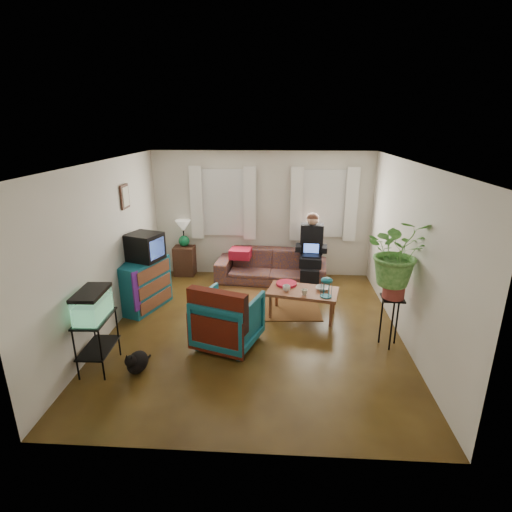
# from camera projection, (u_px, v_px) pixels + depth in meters

# --- Properties ---
(floor) EXTENTS (4.50, 5.00, 0.01)m
(floor) POSITION_uv_depth(u_px,v_px,m) (254.00, 329.00, 6.34)
(floor) COLOR #4F2B14
(floor) RESTS_ON ground
(ceiling) EXTENTS (4.50, 5.00, 0.01)m
(ceiling) POSITION_uv_depth(u_px,v_px,m) (254.00, 162.00, 5.51)
(ceiling) COLOR white
(ceiling) RESTS_ON wall_back
(wall_back) EXTENTS (4.50, 0.01, 2.60)m
(wall_back) POSITION_uv_depth(u_px,v_px,m) (262.00, 215.00, 8.29)
(wall_back) COLOR silver
(wall_back) RESTS_ON floor
(wall_front) EXTENTS (4.50, 0.01, 2.60)m
(wall_front) POSITION_uv_depth(u_px,v_px,m) (236.00, 338.00, 3.56)
(wall_front) COLOR silver
(wall_front) RESTS_ON floor
(wall_left) EXTENTS (0.01, 5.00, 2.60)m
(wall_left) POSITION_uv_depth(u_px,v_px,m) (107.00, 249.00, 6.06)
(wall_left) COLOR silver
(wall_left) RESTS_ON floor
(wall_right) EXTENTS (0.01, 5.00, 2.60)m
(wall_right) POSITION_uv_depth(u_px,v_px,m) (409.00, 255.00, 5.80)
(wall_right) COLOR silver
(wall_right) RESTS_ON floor
(window_left) EXTENTS (1.08, 0.04, 1.38)m
(window_left) POSITION_uv_depth(u_px,v_px,m) (224.00, 203.00, 8.24)
(window_left) COLOR white
(window_left) RESTS_ON wall_back
(window_right) EXTENTS (1.08, 0.04, 1.38)m
(window_right) POSITION_uv_depth(u_px,v_px,m) (323.00, 204.00, 8.12)
(window_right) COLOR white
(window_right) RESTS_ON wall_back
(curtains_left) EXTENTS (1.36, 0.06, 1.50)m
(curtains_left) POSITION_uv_depth(u_px,v_px,m) (223.00, 203.00, 8.16)
(curtains_left) COLOR white
(curtains_left) RESTS_ON wall_back
(curtains_right) EXTENTS (1.36, 0.06, 1.50)m
(curtains_right) POSITION_uv_depth(u_px,v_px,m) (324.00, 205.00, 8.04)
(curtains_right) COLOR white
(curtains_right) RESTS_ON wall_back
(picture_frame) EXTENTS (0.04, 0.32, 0.40)m
(picture_frame) POSITION_uv_depth(u_px,v_px,m) (125.00, 197.00, 6.65)
(picture_frame) COLOR #3D2616
(picture_frame) RESTS_ON wall_left
(area_rug) EXTENTS (2.09, 1.72, 0.01)m
(area_rug) POSITION_uv_depth(u_px,v_px,m) (262.00, 301.00, 7.34)
(area_rug) COLOR maroon
(area_rug) RESTS_ON floor
(sofa) EXTENTS (2.29, 1.09, 0.86)m
(sofa) POSITION_uv_depth(u_px,v_px,m) (271.00, 262.00, 8.13)
(sofa) COLOR brown
(sofa) RESTS_ON floor
(seated_person) EXTENTS (0.62, 0.73, 1.32)m
(seated_person) POSITION_uv_depth(u_px,v_px,m) (311.00, 253.00, 7.94)
(seated_person) COLOR black
(seated_person) RESTS_ON sofa
(side_table) EXTENTS (0.44, 0.44, 0.63)m
(side_table) POSITION_uv_depth(u_px,v_px,m) (185.00, 260.00, 8.58)
(side_table) COLOR #3E2617
(side_table) RESTS_ON floor
(table_lamp) EXTENTS (0.33, 0.33, 0.57)m
(table_lamp) POSITION_uv_depth(u_px,v_px,m) (184.00, 234.00, 8.40)
(table_lamp) COLOR white
(table_lamp) RESTS_ON side_table
(dresser) EXTENTS (0.78, 1.07, 0.87)m
(dresser) POSITION_uv_depth(u_px,v_px,m) (144.00, 285.00, 6.97)
(dresser) COLOR #135772
(dresser) RESTS_ON floor
(crt_tv) EXTENTS (0.67, 0.64, 0.46)m
(crt_tv) POSITION_uv_depth(u_px,v_px,m) (145.00, 247.00, 6.83)
(crt_tv) COLOR black
(crt_tv) RESTS_ON dresser
(aquarium_stand) EXTENTS (0.39, 0.67, 0.73)m
(aquarium_stand) POSITION_uv_depth(u_px,v_px,m) (98.00, 343.00, 5.26)
(aquarium_stand) COLOR black
(aquarium_stand) RESTS_ON floor
(aquarium) EXTENTS (0.35, 0.61, 0.39)m
(aquarium) POSITION_uv_depth(u_px,v_px,m) (92.00, 304.00, 5.08)
(aquarium) COLOR #7FD899
(aquarium) RESTS_ON aquarium_stand
(black_cat) EXTENTS (0.32, 0.43, 0.34)m
(black_cat) POSITION_uv_depth(u_px,v_px,m) (137.00, 360.00, 5.22)
(black_cat) COLOR black
(black_cat) RESTS_ON floor
(armchair) EXTENTS (1.06, 1.02, 0.86)m
(armchair) POSITION_uv_depth(u_px,v_px,m) (228.00, 317.00, 5.81)
(armchair) COLOR #136F72
(armchair) RESTS_ON floor
(serape_throw) EXTENTS (0.89, 0.48, 0.71)m
(serape_throw) POSITION_uv_depth(u_px,v_px,m) (217.00, 316.00, 5.46)
(serape_throw) COLOR #9E0A0A
(serape_throw) RESTS_ON armchair
(coffee_table) EXTENTS (1.25, 0.85, 0.47)m
(coffee_table) POSITION_uv_depth(u_px,v_px,m) (302.00, 303.00, 6.71)
(coffee_table) COLOR brown
(coffee_table) RESTS_ON floor
(cup_a) EXTENTS (0.15, 0.15, 0.10)m
(cup_a) POSITION_uv_depth(u_px,v_px,m) (286.00, 288.00, 6.59)
(cup_a) COLOR white
(cup_a) RESTS_ON coffee_table
(cup_b) EXTENTS (0.12, 0.12, 0.10)m
(cup_b) POSITION_uv_depth(u_px,v_px,m) (304.00, 292.00, 6.44)
(cup_b) COLOR beige
(cup_b) RESTS_ON coffee_table
(bowl) EXTENTS (0.27, 0.27, 0.06)m
(bowl) POSITION_uv_depth(u_px,v_px,m) (323.00, 288.00, 6.65)
(bowl) COLOR white
(bowl) RESTS_ON coffee_table
(snack_tray) EXTENTS (0.42, 0.42, 0.04)m
(snack_tray) POSITION_uv_depth(u_px,v_px,m) (286.00, 284.00, 6.85)
(snack_tray) COLOR #B21414
(snack_tray) RESTS_ON coffee_table
(birdcage) EXTENTS (0.22, 0.22, 0.33)m
(birdcage) POSITION_uv_depth(u_px,v_px,m) (326.00, 287.00, 6.34)
(birdcage) COLOR #115B6B
(birdcage) RESTS_ON coffee_table
(plant_stand) EXTENTS (0.34, 0.34, 0.77)m
(plant_stand) POSITION_uv_depth(u_px,v_px,m) (390.00, 322.00, 5.77)
(plant_stand) COLOR black
(plant_stand) RESTS_ON floor
(potted_plant) EXTENTS (0.92, 0.81, 0.98)m
(potted_plant) POSITION_uv_depth(u_px,v_px,m) (397.00, 262.00, 5.48)
(potted_plant) COLOR #599947
(potted_plant) RESTS_ON plant_stand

